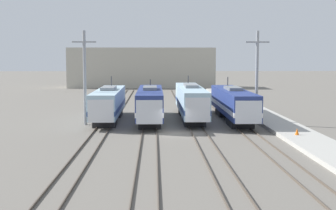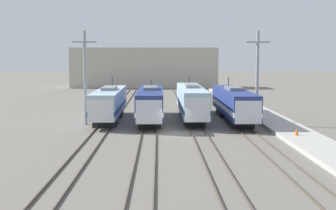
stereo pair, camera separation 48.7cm
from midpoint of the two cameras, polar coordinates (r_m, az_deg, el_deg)
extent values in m
plane|color=#666059|center=(46.55, 0.46, -3.52)|extent=(400.00, 400.00, 0.00)
cube|color=#4C4238|center=(46.95, -9.53, -3.43)|extent=(0.07, 120.00, 0.15)
cube|color=#4C4238|center=(46.78, -7.78, -3.43)|extent=(0.07, 120.00, 0.15)
cube|color=#4C4238|center=(46.53, -3.48, -3.44)|extent=(0.07, 120.00, 0.15)
cube|color=#4C4238|center=(46.51, -1.71, -3.44)|extent=(0.07, 120.00, 0.15)
cube|color=#4C4238|center=(46.63, 2.62, -3.41)|extent=(0.07, 120.00, 0.15)
cube|color=#4C4238|center=(46.76, 4.37, -3.40)|extent=(0.07, 120.00, 0.15)
cube|color=#4C4238|center=(47.25, 8.62, -3.35)|extent=(0.07, 120.00, 0.15)
cube|color=#4C4238|center=(47.53, 10.32, -3.33)|extent=(0.07, 120.00, 0.15)
cube|color=#232326|center=(52.31, -7.92, -2.00)|extent=(2.44, 3.70, 0.95)
cube|color=#232326|center=(60.59, -7.05, -0.91)|extent=(2.44, 3.70, 0.95)
cube|color=#9EBCCC|center=(56.24, -7.48, 0.46)|extent=(2.88, 16.80, 2.76)
cube|color=navy|center=(56.29, -7.47, -0.10)|extent=(2.92, 16.84, 0.50)
cube|color=silver|center=(48.90, -8.36, -0.61)|extent=(2.65, 2.10, 2.34)
cube|color=black|center=(47.88, -8.50, -0.13)|extent=(2.25, 0.08, 0.66)
cube|color=gray|center=(56.11, -7.50, 2.04)|extent=(1.58, 4.20, 0.35)
cylinder|color=#38383D|center=(59.75, -7.15, 2.81)|extent=(0.12, 0.12, 1.46)
cube|color=black|center=(51.03, -2.51, -2.15)|extent=(2.43, 3.92, 0.95)
cube|color=black|center=(59.85, -2.38, -0.95)|extent=(2.43, 3.92, 0.95)
cube|color=navy|center=(55.23, -2.45, 0.44)|extent=(2.86, 17.80, 2.83)
cube|color=silver|center=(55.28, -2.44, -0.14)|extent=(2.90, 17.84, 0.51)
cube|color=silver|center=(47.49, -2.58, -0.71)|extent=(2.63, 2.39, 2.41)
cube|color=black|center=(46.32, -2.60, -0.22)|extent=(2.24, 0.08, 0.67)
cube|color=slate|center=(55.10, -2.45, 2.09)|extent=(1.57, 4.45, 0.35)
cylinder|color=#38383D|center=(58.98, -2.40, 2.67)|extent=(0.12, 0.12, 1.01)
cube|color=#232326|center=(52.79, 2.90, -1.88)|extent=(2.36, 4.24, 0.95)
cube|color=#232326|center=(62.31, 2.20, -0.68)|extent=(2.36, 4.24, 0.95)
cube|color=#9EBCCC|center=(57.33, 2.53, 0.72)|extent=(2.78, 19.25, 2.97)
cube|color=navy|center=(57.39, 2.53, 0.13)|extent=(2.82, 19.29, 0.54)
cube|color=silver|center=(48.58, 3.28, -0.49)|extent=(2.56, 1.76, 2.53)
cube|color=black|center=(47.73, 3.37, 0.06)|extent=(2.17, 0.08, 0.71)
cube|color=gray|center=(57.21, 2.54, 2.38)|extent=(1.53, 4.81, 0.35)
cylinder|color=#38383D|center=(61.40, 2.25, 3.04)|extent=(0.12, 0.12, 1.25)
cube|color=black|center=(51.94, 8.48, -2.06)|extent=(2.45, 4.14, 0.95)
cube|color=black|center=(61.15, 6.94, -0.84)|extent=(2.45, 4.14, 0.95)
cube|color=navy|center=(56.33, 7.67, 0.46)|extent=(2.89, 18.82, 2.75)
cube|color=silver|center=(56.38, 7.66, -0.09)|extent=(2.93, 18.86, 0.49)
cube|color=silver|center=(48.03, 9.30, -0.75)|extent=(2.66, 2.02, 2.33)
cube|color=black|center=(47.07, 9.52, -0.26)|extent=(2.26, 0.08, 0.65)
cube|color=slate|center=(56.20, 7.69, 2.03)|extent=(1.59, 4.70, 0.35)
cylinder|color=#38383D|center=(60.26, 7.06, 2.78)|extent=(0.12, 0.12, 1.36)
cylinder|color=gray|center=(52.99, -10.38, 3.25)|extent=(0.34, 0.34, 10.51)
cube|color=gray|center=(52.96, -10.46, 7.57)|extent=(2.65, 0.16, 0.16)
cylinder|color=gray|center=(53.57, 10.52, 3.28)|extent=(0.34, 0.34, 10.51)
cube|color=gray|center=(53.54, 10.60, 7.55)|extent=(2.65, 0.16, 0.16)
cube|color=#A8A59E|center=(48.41, 14.60, -3.11)|extent=(4.00, 120.00, 0.38)
cone|color=orange|center=(45.08, 15.15, -3.14)|extent=(0.39, 0.39, 0.62)
cube|color=#B2AD9E|center=(117.22, -3.33, 4.58)|extent=(35.85, 9.31, 9.78)
camera|label=1|loc=(0.24, -90.28, -0.03)|focal=50.00mm
camera|label=2|loc=(0.24, 89.72, 0.03)|focal=50.00mm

